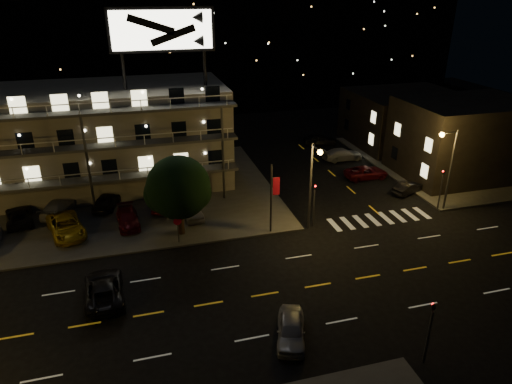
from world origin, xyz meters
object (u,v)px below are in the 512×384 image
object	(u,v)px
tree	(178,189)
side_car_0	(408,188)
road_car_east	(291,329)
lot_car_2	(66,226)
road_car_west	(104,289)
lot_car_4	(192,210)
lot_car_7	(59,207)

from	to	relation	value
tree	side_car_0	size ratio (longest dim) A/B	1.85
tree	road_car_east	size ratio (longest dim) A/B	1.70
lot_car_2	side_car_0	size ratio (longest dim) A/B	1.45
lot_car_2	road_car_west	bearing A→B (deg)	-88.19
side_car_0	lot_car_4	bearing A→B (deg)	67.58
road_car_east	road_car_west	size ratio (longest dim) A/B	0.75
side_car_0	road_car_east	world-z (taller)	road_car_east
lot_car_4	road_car_east	xyz separation A→B (m)	(3.55, -17.71, -0.15)
road_car_west	side_car_0	bearing A→B (deg)	-164.55
lot_car_4	side_car_0	size ratio (longest dim) A/B	1.09
lot_car_2	lot_car_4	world-z (taller)	lot_car_2
lot_car_2	side_car_0	distance (m)	33.49
lot_car_4	lot_car_7	size ratio (longest dim) A/B	0.84
side_car_0	road_car_west	bearing A→B (deg)	87.24
tree	lot_car_2	world-z (taller)	tree
lot_car_4	road_car_west	distance (m)	12.95
lot_car_2	road_car_west	world-z (taller)	lot_car_2
lot_car_2	side_car_0	xyz separation A→B (m)	(33.49, 0.08, -0.29)
road_car_west	road_car_east	bearing A→B (deg)	143.97
lot_car_2	tree	bearing A→B (deg)	-31.37
lot_car_4	side_car_0	distance (m)	22.59
lot_car_2	lot_car_4	bearing A→B (deg)	-14.17
lot_car_7	lot_car_2	bearing A→B (deg)	122.89
side_car_0	road_car_east	xyz separation A→B (m)	(-19.03, -17.29, 0.08)
lot_car_2	lot_car_7	world-z (taller)	lot_car_2
side_car_0	lot_car_7	bearing A→B (deg)	61.58
tree	road_car_west	xyz separation A→B (m)	(-6.17, -7.56, -3.58)
lot_car_7	road_car_west	world-z (taller)	lot_car_7
lot_car_4	lot_car_7	xyz separation A→B (m)	(-11.94, 3.86, 0.01)
tree	road_car_east	bearing A→B (deg)	-71.58
side_car_0	tree	bearing A→B (deg)	74.76
road_car_west	tree	bearing A→B (deg)	-132.35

